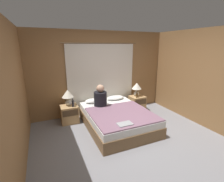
{
  "coord_description": "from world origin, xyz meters",
  "views": [
    {
      "loc": [
        -1.68,
        -2.71,
        2.07
      ],
      "look_at": [
        0.0,
        1.13,
        0.89
      ],
      "focal_mm": 26.0,
      "sensor_mm": 36.0,
      "label": 1
    }
  ],
  "objects": [
    {
      "name": "ground_plane",
      "position": [
        0.0,
        0.0,
        0.0
      ],
      "size": [
        16.0,
        16.0,
        0.0
      ],
      "primitive_type": "plane",
      "color": "gray"
    },
    {
      "name": "bed",
      "position": [
        0.0,
        0.82,
        0.22
      ],
      "size": [
        1.53,
        2.05,
        0.44
      ],
      "color": "brown",
      "rests_on": "ground_plane"
    },
    {
      "name": "beer_bottle_on_left_stand",
      "position": [
        -1.0,
        1.45,
        0.57
      ],
      "size": [
        0.06,
        0.06,
        0.24
      ],
      "color": "black",
      "rests_on": "nightstand_left"
    },
    {
      "name": "pillow_right",
      "position": [
        0.34,
        1.65,
        0.5
      ],
      "size": [
        0.56,
        0.31,
        0.12
      ],
      "color": "white",
      "rests_on": "bed"
    },
    {
      "name": "wall_left",
      "position": [
        -2.14,
        0.0,
        1.25
      ],
      "size": [
        0.06,
        3.98,
        2.5
      ],
      "color": "olive",
      "rests_on": "ground_plane"
    },
    {
      "name": "beer_bottle_on_right_stand",
      "position": [
        1.0,
        1.45,
        0.57
      ],
      "size": [
        0.06,
        0.06,
        0.22
      ],
      "color": "#513819",
      "rests_on": "nightstand_right"
    },
    {
      "name": "nightstand_right",
      "position": [
        1.1,
        1.56,
        0.24
      ],
      "size": [
        0.46,
        0.41,
        0.48
      ],
      "color": "tan",
      "rests_on": "ground_plane"
    },
    {
      "name": "curtain_panel",
      "position": [
        0.0,
        1.9,
        1.07
      ],
      "size": [
        2.31,
        0.02,
        2.15
      ],
      "color": "silver",
      "rests_on": "ground_plane"
    },
    {
      "name": "lamp_right",
      "position": [
        1.1,
        1.63,
        0.77
      ],
      "size": [
        0.32,
        0.32,
        0.43
      ],
      "color": "silver",
      "rests_on": "nightstand_right"
    },
    {
      "name": "nightstand_left",
      "position": [
        -1.1,
        1.56,
        0.24
      ],
      "size": [
        0.46,
        0.41,
        0.48
      ],
      "color": "tan",
      "rests_on": "ground_plane"
    },
    {
      "name": "person_left_in_bed",
      "position": [
        -0.28,
        1.29,
        0.7
      ],
      "size": [
        0.35,
        0.35,
        0.62
      ],
      "color": "black",
      "rests_on": "bed"
    },
    {
      "name": "lamp_left",
      "position": [
        -1.1,
        1.63,
        0.77
      ],
      "size": [
        0.32,
        0.32,
        0.43
      ],
      "color": "silver",
      "rests_on": "nightstand_left"
    },
    {
      "name": "wall_right",
      "position": [
        2.14,
        0.0,
        1.25
      ],
      "size": [
        0.06,
        3.98,
        2.5
      ],
      "color": "olive",
      "rests_on": "ground_plane"
    },
    {
      "name": "blanket_on_bed",
      "position": [
        0.0,
        0.54,
        0.46
      ],
      "size": [
        1.47,
        1.43,
        0.03
      ],
      "color": "slate",
      "rests_on": "bed"
    },
    {
      "name": "pillow_left",
      "position": [
        -0.34,
        1.65,
        0.5
      ],
      "size": [
        0.56,
        0.31,
        0.12
      ],
      "color": "white",
      "rests_on": "bed"
    },
    {
      "name": "laptop_on_bed",
      "position": [
        -0.19,
        0.01,
        0.48
      ],
      "size": [
        0.32,
        0.21,
        0.02
      ],
      "color": "#9EA0A5",
      "rests_on": "blanket_on_bed"
    },
    {
      "name": "wall_back",
      "position": [
        0.0,
        1.96,
        1.25
      ],
      "size": [
        4.33,
        0.06,
        2.5
      ],
      "color": "olive",
      "rests_on": "ground_plane"
    }
  ]
}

